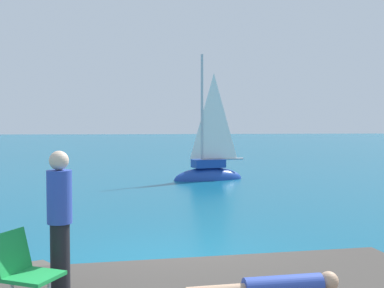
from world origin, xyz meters
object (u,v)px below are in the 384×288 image
at_px(person_sunbather, 272,287).
at_px(beach_chair, 23,266).
at_px(sailboat_near, 209,172).
at_px(person_standing, 60,218).

relative_size(person_sunbather, beach_chair, 2.21).
bearing_deg(beach_chair, sailboat_near, 101.62).
xyz_separation_m(sailboat_near, beach_chair, (-3.90, -14.99, 0.64)).
height_order(sailboat_near, person_standing, sailboat_near).
distance_m(person_sunbather, beach_chair, 2.68).
distance_m(sailboat_near, person_sunbather, 15.00).
xyz_separation_m(person_standing, beach_chair, (-0.31, -0.43, -0.42)).
height_order(sailboat_near, beach_chair, sailboat_near).
relative_size(sailboat_near, person_sunbather, 3.22).
bearing_deg(person_sunbather, beach_chair, -5.01).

